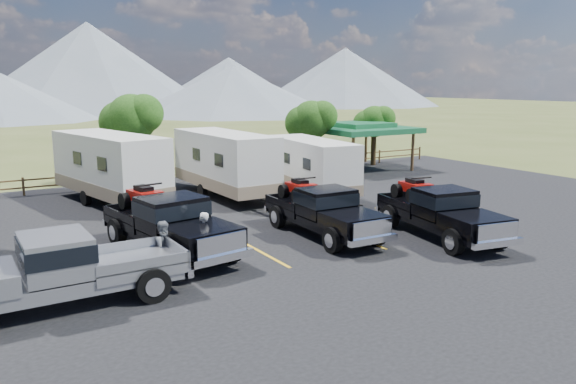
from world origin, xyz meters
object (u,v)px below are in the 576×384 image
trailer_left (110,167)px  rig_center (322,210)px  pavilion (360,129)px  trailer_center (225,163)px  trailer_right (311,167)px  pickup_silver (64,269)px  person_b (165,248)px  rig_left (168,222)px  person_a (203,238)px  rig_right (439,211)px

trailer_left → rig_center: bearing=-73.1°
pavilion → trailer_center: 12.71m
trailer_right → rig_center: bearing=-113.5°
pickup_silver → person_b: size_ratio=3.79×
rig_left → person_a: rig_left is taller
rig_right → pickup_silver: 13.52m
pavilion → rig_right: pavilion is taller
rig_center → rig_right: rig_right is taller
pavilion → trailer_center: size_ratio=0.65×
rig_center → rig_left: bearing=172.9°
rig_left → person_b: bearing=-120.7°
person_b → trailer_center: bearing=28.4°
pavilion → trailer_right: bearing=-142.3°
person_a → person_b: size_ratio=0.98×
pickup_silver → person_a: (4.52, 1.50, -0.17)m
rig_left → trailer_right: bearing=22.1°
trailer_left → pickup_silver: size_ratio=1.50×
trailer_center → person_a: size_ratio=5.62×
pickup_silver → person_b: 3.20m
pavilion → person_a: 22.14m
rig_center → pickup_silver: 10.07m
trailer_left → pickup_silver: trailer_left is taller
rig_right → person_a: rig_right is taller
rig_right → trailer_center: size_ratio=0.69×
trailer_center → trailer_right: size_ratio=1.12×
rig_left → person_a: bearing=-80.4°
pickup_silver → trailer_right: bearing=122.7°
rig_center → person_b: 6.89m
pavilion → person_b: pavilion is taller
rig_left → rig_center: 5.91m
trailer_left → person_a: bearing=-100.2°
rig_right → trailer_right: trailer_right is taller
trailer_center → pickup_silver: size_ratio=1.46×
rig_center → rig_right: size_ratio=0.95×
pavilion → rig_center: (-11.90, -12.98, -1.74)m
pavilion → rig_left: bearing=-145.6°
trailer_center → pickup_silver: (-9.71, -11.24, -0.72)m
rig_center → person_a: (-5.26, -0.86, -0.16)m
rig_left → trailer_right: 11.37m
rig_center → trailer_left: 11.66m
trailer_center → trailer_left: bearing=164.8°
rig_center → pickup_silver: size_ratio=0.96×
pavilion → person_a: bearing=-141.1°
rig_center → pickup_silver: (-9.79, -2.36, 0.01)m
trailer_right → person_a: (-9.12, -7.62, -0.69)m
rig_right → person_b: (-10.47, 1.02, -0.16)m
pavilion → rig_center: 17.70m
pavilion → trailer_center: (-11.98, -4.11, -1.01)m
trailer_left → pavilion: bearing=-2.8°
rig_left → pickup_silver: bearing=-150.1°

